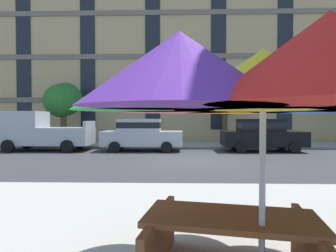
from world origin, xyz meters
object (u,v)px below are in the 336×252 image
street_tree_middle (226,104)px  patio_umbrella (263,83)px  pickup_silver (42,132)px  street_tree_left (63,100)px  picnic_table (231,242)px  sedan_silver (141,134)px  sedan_black (262,134)px

street_tree_middle → patio_umbrella: street_tree_middle is taller
pickup_silver → street_tree_left: street_tree_left is taller
street_tree_middle → picnic_table: street_tree_middle is taller
patio_umbrella → picnic_table: patio_umbrella is taller
pickup_silver → sedan_silver: size_ratio=1.16×
patio_umbrella → picnic_table: 1.68m
sedan_silver → sedan_black: 6.62m
pickup_silver → street_tree_middle: (10.90, 3.62, 1.75)m
patio_umbrella → sedan_black: bearing=72.9°
sedan_silver → street_tree_middle: size_ratio=1.18×
patio_umbrella → street_tree_left: bearing=117.8°
sedan_silver → picnic_table: 12.69m
street_tree_middle → sedan_silver: bearing=-145.6°
sedan_black → picnic_table: bearing=-108.4°
picnic_table → patio_umbrella: bearing=-46.9°
sedan_silver → patio_umbrella: size_ratio=1.21×
street_tree_middle → picnic_table: bearing=-100.0°
pickup_silver → sedan_black: bearing=-0.0°
pickup_silver → sedan_black: size_ratio=1.16×
pickup_silver → picnic_table: (8.08, -12.44, -0.54)m
picnic_table → street_tree_middle: bearing=80.0°
patio_umbrella → sedan_silver: bearing=102.1°
patio_umbrella → pickup_silver: bearing=123.2°
sedan_silver → street_tree_middle: street_tree_middle is taller
pickup_silver → sedan_black: (12.23, -0.00, -0.08)m
sedan_black → street_tree_left: bearing=165.5°
pickup_silver → patio_umbrella: patio_umbrella is taller
street_tree_left → street_tree_middle: (10.95, 0.45, -0.24)m
street_tree_left → street_tree_middle: 10.96m
street_tree_left → picnic_table: size_ratio=2.06×
sedan_silver → picnic_table: (2.47, -12.44, -0.46)m
pickup_silver → sedan_silver: pickup_silver is taller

